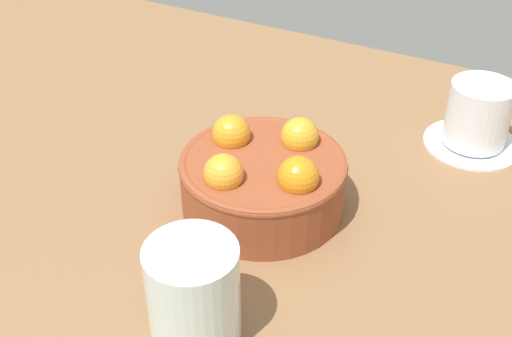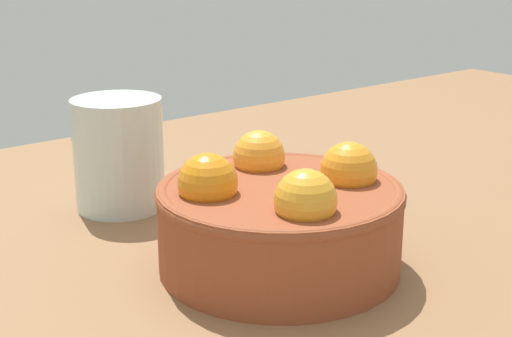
% 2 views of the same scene
% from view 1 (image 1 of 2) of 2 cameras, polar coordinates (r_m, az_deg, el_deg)
% --- Properties ---
extents(ground_plane, '(1.56, 0.83, 0.05)m').
position_cam_1_polar(ground_plane, '(0.70, 0.58, -4.78)').
color(ground_plane, brown).
extents(terracotta_bowl, '(0.17, 0.17, 0.09)m').
position_cam_1_polar(terracotta_bowl, '(0.66, 0.62, -0.82)').
color(terracotta_bowl, brown).
rests_on(terracotta_bowl, ground_plane).
extents(coffee_cup, '(0.11, 0.11, 0.08)m').
position_cam_1_polar(coffee_cup, '(0.80, 18.67, 4.15)').
color(coffee_cup, white).
rests_on(coffee_cup, ground_plane).
extents(water_glass, '(0.07, 0.07, 0.09)m').
position_cam_1_polar(water_glass, '(0.53, -5.44, -10.85)').
color(water_glass, silver).
rests_on(water_glass, ground_plane).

